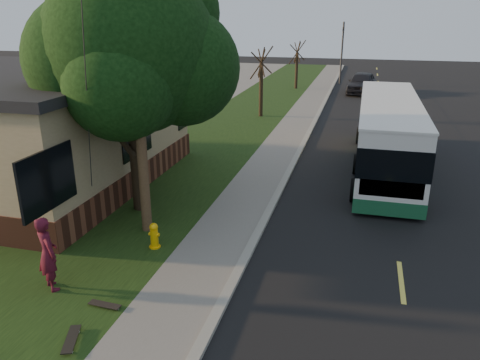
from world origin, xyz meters
name	(u,v)px	position (x,y,z in m)	size (l,w,h in m)	color
ground	(245,261)	(0.00, 0.00, 0.00)	(120.00, 120.00, 0.00)	black
road	(388,163)	(4.00, 10.00, 0.01)	(8.00, 80.00, 0.01)	black
curb	(298,155)	(0.00, 10.00, 0.06)	(0.25, 80.00, 0.12)	gray
sidewalk	(276,154)	(-1.00, 10.00, 0.04)	(2.00, 80.00, 0.08)	slate
grass_verge	(205,149)	(-4.50, 10.00, 0.04)	(5.00, 80.00, 0.07)	black
building_lot	(29,136)	(-14.50, 10.00, 0.02)	(15.00, 80.00, 0.04)	slate
fire_hydrant	(154,236)	(-2.60, 0.00, 0.43)	(0.32, 0.32, 0.74)	#FEB90D
utility_pole	(136,77)	(-3.31, 0.99, 4.63)	(2.86, 3.21, 9.07)	#473321
leafy_tree	(134,51)	(-4.17, 2.65, 5.17)	(6.30, 6.00, 7.80)	black
bare_tree_near	(261,83)	(-3.50, 18.00, 2.15)	(1.38, 1.21, 4.31)	black
bare_tree_far	(297,65)	(-3.00, 30.00, 2.00)	(1.38, 1.21, 4.03)	black
traffic_signal	(342,49)	(0.50, 34.00, 3.16)	(0.18, 0.22, 5.50)	#2D2D30
transit_bus	(387,133)	(3.79, 9.04, 1.57)	(2.50, 10.85, 2.94)	silver
skateboarder	(48,254)	(-4.11, -2.51, 0.99)	(0.67, 0.44, 1.84)	#480E1F
skateboard_main	(71,339)	(-2.53, -4.13, 0.13)	(0.52, 0.90, 0.08)	black
skateboard_spare	(105,305)	(-2.50, -2.90, 0.12)	(0.77, 0.23, 0.07)	black
dumpster	(45,158)	(-9.50, 4.69, 0.76)	(1.92, 1.69, 1.43)	black
distant_car	(362,83)	(2.52, 29.28, 0.85)	(2.01, 4.99, 1.70)	black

